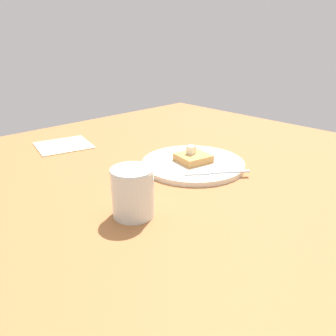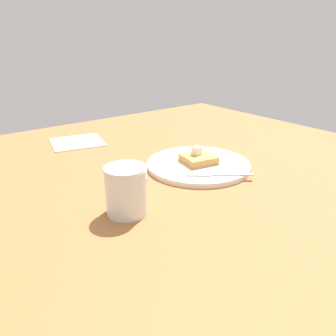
# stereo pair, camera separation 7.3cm
# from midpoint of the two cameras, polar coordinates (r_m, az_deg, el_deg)

# --- Properties ---
(table_surface) EXTENTS (1.17, 1.17, 0.03)m
(table_surface) POSITION_cam_midpoint_polar(r_m,az_deg,el_deg) (0.91, 0.53, 0.61)
(table_surface) COLOR #9F6336
(table_surface) RESTS_ON ground
(plate) EXTENTS (0.27, 0.27, 0.01)m
(plate) POSITION_cam_midpoint_polar(r_m,az_deg,el_deg) (0.86, 1.96, 0.79)
(plate) COLOR silver
(plate) RESTS_ON table_surface
(toast_slice_center) EXTENTS (0.09, 0.09, 0.02)m
(toast_slice_center) POSITION_cam_midpoint_polar(r_m,az_deg,el_deg) (0.85, 1.97, 1.72)
(toast_slice_center) COLOR tan
(toast_slice_center) RESTS_ON plate
(butter_pat_primary) EXTENTS (0.02, 0.02, 0.02)m
(butter_pat_primary) POSITION_cam_midpoint_polar(r_m,az_deg,el_deg) (0.85, 1.60, 3.14)
(butter_pat_primary) COLOR #F3F2C7
(butter_pat_primary) RESTS_ON toast_slice_center
(fork) EXTENTS (0.11, 0.13, 0.00)m
(fork) POSITION_cam_midpoint_polar(r_m,az_deg,el_deg) (0.78, 5.16, -0.82)
(fork) COLOR silver
(fork) RESTS_ON plate
(syrup_jar) EXTENTS (0.08, 0.08, 0.09)m
(syrup_jar) POSITION_cam_midpoint_polar(r_m,az_deg,el_deg) (0.62, -9.48, -4.65)
(syrup_jar) COLOR #361709
(syrup_jar) RESTS_ON table_surface
(napkin) EXTENTS (0.18, 0.18, 0.00)m
(napkin) POSITION_cam_midpoint_polar(r_m,az_deg,el_deg) (1.08, -19.59, 3.71)
(napkin) COLOR beige
(napkin) RESTS_ON table_surface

